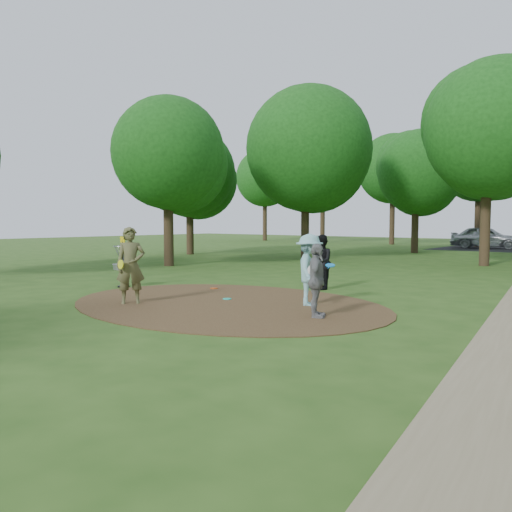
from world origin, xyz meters
The scene contains 11 objects.
ground centered at (0.00, 0.00, 0.00)m, with size 100.00×100.00×0.00m, color #2D5119.
dirt_clearing centered at (0.00, 0.00, 0.01)m, with size 8.40×8.40×0.02m, color #47301C.
player_observer_with_disc centered at (-1.73, -1.48, 0.93)m, with size 0.77×0.81×1.87m.
player_throwing_with_disc centered at (1.76, 1.04, 0.85)m, with size 1.26×1.27×1.71m.
player_walking_with_disc centered at (0.46, 3.65, 0.81)m, with size 0.93×0.99×1.62m.
player_waiting_with_disc centered at (2.70, -0.13, 0.78)m, with size 0.74×0.98×1.55m.
disc_ground_cyan centered at (-0.35, 0.45, 0.03)m, with size 0.22×0.22×0.02m, color #1AD7BC.
disc_ground_red centered at (-2.01, 1.69, 0.03)m, with size 0.22×0.22×0.02m, color #DA4F15.
car_left centered at (-1.90, 30.28, 0.82)m, with size 1.95×4.84×1.65m, color #A1A4A9.
disc_golf_basket centered at (-4.50, 0.30, 0.87)m, with size 0.63×0.63×1.54m.
tree_ring centered at (2.07, 9.11, 5.31)m, with size 37.84×45.37×9.04m.
Camera 1 is at (8.21, -8.84, 2.01)m, focal length 35.00 mm.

